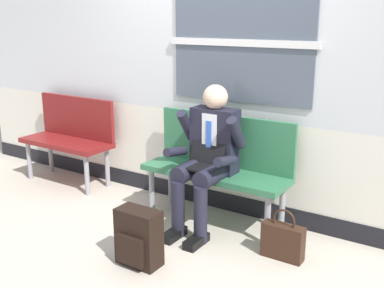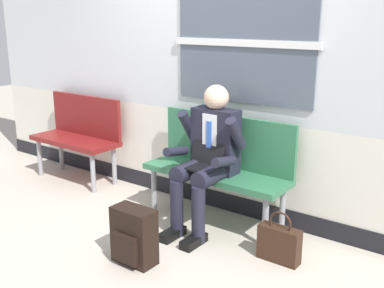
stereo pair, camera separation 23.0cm
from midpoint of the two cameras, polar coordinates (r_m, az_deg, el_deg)
The scene contains 7 objects.
ground_plane at distance 4.08m, azimuth -3.69°, elevation -10.35°, with size 18.00×18.00×0.00m, color #B2A899.
station_wall at distance 4.22m, azimuth 1.43°, elevation 12.47°, with size 6.45×0.17×3.13m.
bench_with_person at distance 4.06m, azimuth 1.72°, elevation -2.12°, with size 1.31×0.42×0.94m.
bench_empty at distance 5.24m, azimuth -15.92°, elevation 1.20°, with size 1.06×0.42×0.93m.
person_seated at distance 3.87m, azimuth 0.16°, elevation -1.36°, with size 0.57×0.70×1.23m.
backpack at distance 3.48m, azimuth -8.55°, elevation -11.40°, with size 0.33×0.21×0.43m.
handbag at distance 3.60m, azimuth 9.27°, elevation -11.68°, with size 0.32×0.11×0.40m.
Camera 1 is at (2.12, -2.99, 1.77)m, focal length 43.38 mm.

